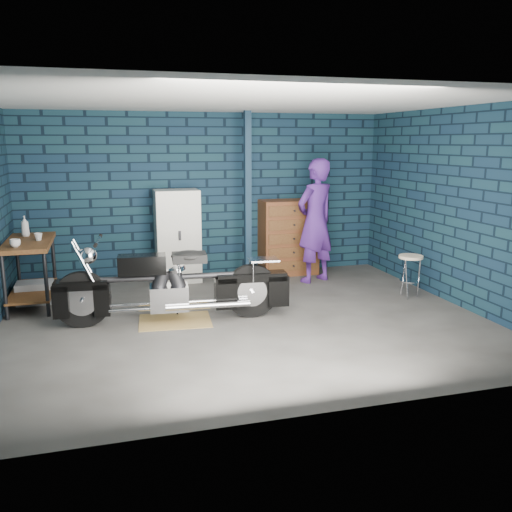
{
  "coord_description": "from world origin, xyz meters",
  "views": [
    {
      "loc": [
        -1.67,
        -6.36,
        2.24
      ],
      "look_at": [
        0.22,
        0.3,
        0.77
      ],
      "focal_mm": 38.0,
      "sensor_mm": 36.0,
      "label": 1
    }
  ],
  "objects_px": {
    "person": "(315,221)",
    "shop_stool": "(410,277)",
    "storage_bin": "(35,293)",
    "locker": "(178,236)",
    "motorcycle": "(174,279)",
    "workbench": "(31,273)",
    "tool_chest": "(289,237)"
  },
  "relations": [
    {
      "from": "person",
      "to": "tool_chest",
      "type": "relative_size",
      "value": 1.56
    },
    {
      "from": "storage_bin",
      "to": "motorcycle",
      "type": "bearing_deg",
      "value": -36.61
    },
    {
      "from": "storage_bin",
      "to": "locker",
      "type": "xyz_separation_m",
      "value": [
        2.12,
        0.68,
        0.59
      ]
    },
    {
      "from": "storage_bin",
      "to": "shop_stool",
      "type": "xyz_separation_m",
      "value": [
        5.22,
        -1.19,
        0.16
      ]
    },
    {
      "from": "motorcycle",
      "to": "person",
      "type": "relative_size",
      "value": 1.25
    },
    {
      "from": "person",
      "to": "storage_bin",
      "type": "relative_size",
      "value": 4.05
    },
    {
      "from": "motorcycle",
      "to": "tool_chest",
      "type": "bearing_deg",
      "value": 47.3
    },
    {
      "from": "workbench",
      "to": "person",
      "type": "distance_m",
      "value": 4.3
    },
    {
      "from": "storage_bin",
      "to": "shop_stool",
      "type": "height_order",
      "value": "shop_stool"
    },
    {
      "from": "tool_chest",
      "to": "shop_stool",
      "type": "bearing_deg",
      "value": -57.11
    },
    {
      "from": "person",
      "to": "locker",
      "type": "xyz_separation_m",
      "value": [
        -2.13,
        0.6,
        -0.25
      ]
    },
    {
      "from": "motorcycle",
      "to": "shop_stool",
      "type": "bearing_deg",
      "value": 7.41
    },
    {
      "from": "locker",
      "to": "tool_chest",
      "type": "distance_m",
      "value": 1.89
    },
    {
      "from": "storage_bin",
      "to": "shop_stool",
      "type": "relative_size",
      "value": 0.78
    },
    {
      "from": "locker",
      "to": "shop_stool",
      "type": "relative_size",
      "value": 2.37
    },
    {
      "from": "workbench",
      "to": "motorcycle",
      "type": "relative_size",
      "value": 0.56
    },
    {
      "from": "motorcycle",
      "to": "tool_chest",
      "type": "distance_m",
      "value": 2.99
    },
    {
      "from": "person",
      "to": "storage_bin",
      "type": "xyz_separation_m",
      "value": [
        -4.24,
        -0.08,
        -0.84
      ]
    },
    {
      "from": "locker",
      "to": "person",
      "type": "bearing_deg",
      "value": -15.79
    },
    {
      "from": "workbench",
      "to": "shop_stool",
      "type": "distance_m",
      "value": 5.36
    },
    {
      "from": "person",
      "to": "storage_bin",
      "type": "height_order",
      "value": "person"
    },
    {
      "from": "motorcycle",
      "to": "locker",
      "type": "xyz_separation_m",
      "value": [
        0.33,
        2.01,
        0.2
      ]
    },
    {
      "from": "shop_stool",
      "to": "motorcycle",
      "type": "bearing_deg",
      "value": -177.68
    },
    {
      "from": "workbench",
      "to": "shop_stool",
      "type": "bearing_deg",
      "value": -12.08
    },
    {
      "from": "person",
      "to": "workbench",
      "type": "bearing_deg",
      "value": -21.35
    },
    {
      "from": "locker",
      "to": "tool_chest",
      "type": "bearing_deg",
      "value": 0.0
    },
    {
      "from": "storage_bin",
      "to": "person",
      "type": "bearing_deg",
      "value": 1.09
    },
    {
      "from": "locker",
      "to": "motorcycle",
      "type": "bearing_deg",
      "value": -99.26
    },
    {
      "from": "storage_bin",
      "to": "locker",
      "type": "relative_size",
      "value": 0.33
    },
    {
      "from": "person",
      "to": "shop_stool",
      "type": "xyz_separation_m",
      "value": [
        0.97,
        -1.27,
        -0.67
      ]
    },
    {
      "from": "motorcycle",
      "to": "shop_stool",
      "type": "distance_m",
      "value": 3.44
    },
    {
      "from": "person",
      "to": "storage_bin",
      "type": "bearing_deg",
      "value": -22.27
    }
  ]
}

